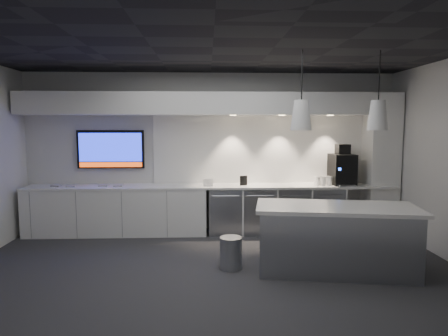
{
  "coord_description": "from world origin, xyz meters",
  "views": [
    {
      "loc": [
        -0.08,
        -5.17,
        2.03
      ],
      "look_at": [
        0.19,
        1.1,
        1.34
      ],
      "focal_mm": 32.0,
      "sensor_mm": 36.0,
      "label": 1
    }
  ],
  "objects_px": {
    "bin": "(231,253)",
    "wall_tv": "(111,149)",
    "coffee_machine": "(342,168)",
    "island": "(336,238)"
  },
  "relations": [
    {
      "from": "bin",
      "to": "wall_tv",
      "type": "bearing_deg",
      "value": 134.83
    },
    {
      "from": "wall_tv",
      "to": "coffee_machine",
      "type": "height_order",
      "value": "wall_tv"
    },
    {
      "from": "bin",
      "to": "coffee_machine",
      "type": "height_order",
      "value": "coffee_machine"
    },
    {
      "from": "island",
      "to": "coffee_machine",
      "type": "xyz_separation_m",
      "value": [
        0.78,
        2.09,
        0.75
      ]
    },
    {
      "from": "island",
      "to": "bin",
      "type": "xyz_separation_m",
      "value": [
        -1.44,
        0.17,
        -0.24
      ]
    },
    {
      "from": "island",
      "to": "bin",
      "type": "height_order",
      "value": "island"
    },
    {
      "from": "bin",
      "to": "coffee_machine",
      "type": "xyz_separation_m",
      "value": [
        2.21,
        1.92,
        0.99
      ]
    },
    {
      "from": "island",
      "to": "wall_tv",
      "type": "bearing_deg",
      "value": 156.18
    },
    {
      "from": "wall_tv",
      "to": "bin",
      "type": "relative_size",
      "value": 2.78
    },
    {
      "from": "wall_tv",
      "to": "bin",
      "type": "xyz_separation_m",
      "value": [
        2.15,
        -2.17,
        -1.33
      ]
    }
  ]
}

